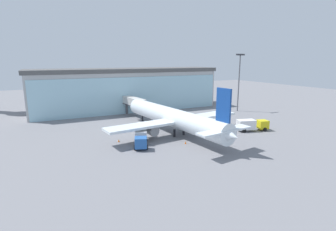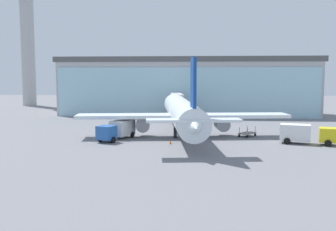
# 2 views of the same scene
# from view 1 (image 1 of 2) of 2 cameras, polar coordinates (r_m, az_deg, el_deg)

# --- Properties ---
(ground) EXTENTS (240.00, 240.00, 0.00)m
(ground) POSITION_cam_1_polar(r_m,az_deg,el_deg) (53.55, 5.22, -5.54)
(ground) COLOR slate
(terminal_building) EXTENTS (60.40, 15.93, 13.41)m
(terminal_building) POSITION_cam_1_polar(r_m,az_deg,el_deg) (86.72, -8.84, 5.70)
(terminal_building) COLOR #AFAFAF
(terminal_building) RESTS_ON ground
(jet_bridge) EXTENTS (3.50, 12.06, 5.56)m
(jet_bridge) POSITION_cam_1_polar(r_m,az_deg,el_deg) (75.82, -7.64, 2.90)
(jet_bridge) COLOR beige
(jet_bridge) RESTS_ON ground
(apron_light_mast) EXTENTS (3.20, 0.40, 17.87)m
(apron_light_mast) POSITION_cam_1_polar(r_m,az_deg,el_deg) (85.54, 15.22, 8.00)
(apron_light_mast) COLOR #59595E
(apron_light_mast) RESTS_ON ground
(airplane) EXTENTS (32.34, 37.57, 11.47)m
(airplane) POSITION_cam_1_polar(r_m,az_deg,el_deg) (57.70, 1.21, -0.52)
(airplane) COLOR white
(airplane) RESTS_ON ground
(catering_truck) EXTENTS (4.81, 7.59, 2.65)m
(catering_truck) POSITION_cam_1_polar(r_m,az_deg,el_deg) (50.82, -5.92, -4.80)
(catering_truck) COLOR #2659A5
(catering_truck) RESTS_ON ground
(fuel_truck) EXTENTS (7.62, 4.13, 2.65)m
(fuel_truck) POSITION_cam_1_polar(r_m,az_deg,el_deg) (63.38, 17.70, -1.90)
(fuel_truck) COLOR yellow
(fuel_truck) RESTS_ON ground
(baggage_cart) EXTENTS (3.01, 3.18, 1.50)m
(baggage_cart) POSITION_cam_1_polar(r_m,az_deg,el_deg) (63.51, 9.27, -2.35)
(baggage_cart) COLOR #9E998C
(baggage_cart) RESTS_ON ground
(safety_cone_nose) EXTENTS (0.36, 0.36, 0.55)m
(safety_cone_nose) POSITION_cam_1_polar(r_m,az_deg,el_deg) (51.59, 3.85, -5.89)
(safety_cone_nose) COLOR orange
(safety_cone_nose) RESTS_ON ground
(safety_cone_wingtip) EXTENTS (0.36, 0.36, 0.55)m
(safety_cone_wingtip) POSITION_cam_1_polar(r_m,az_deg,el_deg) (53.61, -10.67, -5.38)
(safety_cone_wingtip) COLOR orange
(safety_cone_wingtip) RESTS_ON ground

